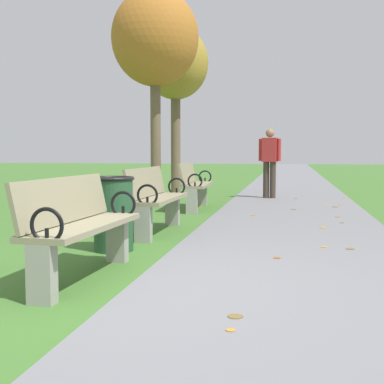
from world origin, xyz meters
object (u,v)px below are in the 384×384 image
at_px(park_bench_1, 79,225).
at_px(tree_2, 155,40).
at_px(pedestrian_walking, 270,159).
at_px(park_bench_2, 156,198).
at_px(trash_bin, 113,213).
at_px(park_bench_3, 195,184).
at_px(tree_3, 175,65).

distance_m(park_bench_1, tree_2, 6.90).
bearing_deg(pedestrian_walking, park_bench_2, -103.89).
distance_m(park_bench_2, trash_bin, 1.31).
relative_size(park_bench_3, pedestrian_walking, 1.00).
bearing_deg(tree_2, park_bench_1, -81.33).
xyz_separation_m(park_bench_3, tree_2, (-0.94, 0.66, 2.90)).
bearing_deg(tree_2, trash_bin, -80.75).
bearing_deg(park_bench_3, tree_2, 145.09).
relative_size(pedestrian_walking, trash_bin, 1.93).
height_order(tree_3, pedestrian_walking, tree_3).
height_order(park_bench_1, tree_3, tree_3).
xyz_separation_m(pedestrian_walking, trash_bin, (-1.48, -6.70, -0.50)).
distance_m(park_bench_1, pedestrian_walking, 8.12).
bearing_deg(tree_2, pedestrian_walking, 38.43).
relative_size(park_bench_2, trash_bin, 1.91).
xyz_separation_m(tree_2, pedestrian_walking, (2.28, 1.81, -2.46)).
bearing_deg(park_bench_2, pedestrian_walking, 76.11).
distance_m(park_bench_1, park_bench_3, 5.53).
height_order(park_bench_1, park_bench_3, same).
height_order(pedestrian_walking, trash_bin, pedestrian_walking).
relative_size(tree_2, pedestrian_walking, 2.72).
height_order(park_bench_2, park_bench_3, same).
relative_size(park_bench_2, tree_2, 0.36).
bearing_deg(tree_2, park_bench_3, -34.91).
distance_m(tree_2, trash_bin, 5.77).
height_order(tree_2, trash_bin, tree_2).
distance_m(tree_2, tree_3, 2.31).
bearing_deg(park_bench_1, tree_2, 98.67).
bearing_deg(park_bench_2, park_bench_1, -90.00).
xyz_separation_m(park_bench_3, trash_bin, (-0.15, -4.23, -0.06)).
height_order(park_bench_1, trash_bin, park_bench_1).
bearing_deg(pedestrian_walking, tree_2, -141.57).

